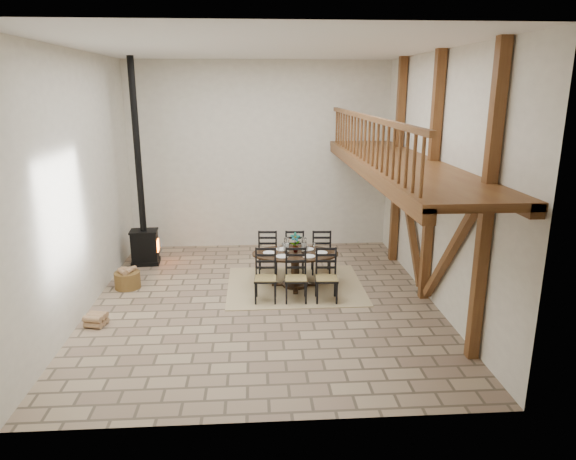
{
  "coord_description": "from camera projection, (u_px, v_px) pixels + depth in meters",
  "views": [
    {
      "loc": [
        -0.14,
        -9.9,
        4.29
      ],
      "look_at": [
        0.53,
        0.4,
        1.42
      ],
      "focal_mm": 32.0,
      "sensor_mm": 36.0,
      "label": 1
    }
  ],
  "objects": [
    {
      "name": "log_basket",
      "position": [
        127.0,
        279.0,
        11.35
      ],
      "size": [
        0.56,
        0.56,
        0.46
      ],
      "rotation": [
        0.0,
        0.0,
        -0.18
      ],
      "color": "brown",
      "rests_on": "ground"
    },
    {
      "name": "ground",
      "position": [
        264.0,
        301.0,
        10.67
      ],
      "size": [
        8.0,
        8.0,
        0.0
      ],
      "primitive_type": "plane",
      "color": "#9C8668",
      "rests_on": "ground"
    },
    {
      "name": "log_stack",
      "position": [
        96.0,
        320.0,
        9.55
      ],
      "size": [
        0.42,
        0.43,
        0.24
      ],
      "rotation": [
        0.0,
        0.0,
        -0.26
      ],
      "color": "tan",
      "rests_on": "ground"
    },
    {
      "name": "room_shell",
      "position": [
        323.0,
        156.0,
        9.94
      ],
      "size": [
        7.02,
        8.02,
        5.01
      ],
      "color": "silver",
      "rests_on": "ground"
    },
    {
      "name": "rug",
      "position": [
        295.0,
        286.0,
        11.49
      ],
      "size": [
        3.0,
        2.5,
        0.02
      ],
      "primitive_type": "cube",
      "color": "tan",
      "rests_on": "ground"
    },
    {
      "name": "dining_table",
      "position": [
        295.0,
        269.0,
        11.38
      ],
      "size": [
        1.97,
        2.21,
        1.23
      ],
      "rotation": [
        0.0,
        0.0,
        -0.06
      ],
      "color": "black",
      "rests_on": "ground"
    },
    {
      "name": "wood_stove",
      "position": [
        143.0,
        221.0,
        12.66
      ],
      "size": [
        0.71,
        0.57,
        5.0
      ],
      "rotation": [
        0.0,
        0.0,
        0.07
      ],
      "color": "black",
      "rests_on": "ground"
    }
  ]
}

